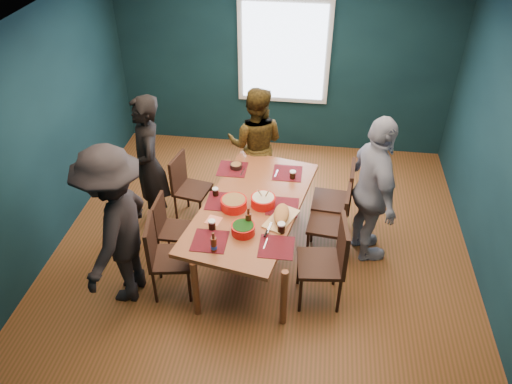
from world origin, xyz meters
TOP-DOWN VIEW (x-y plane):
  - room at (0.00, 0.27)m, footprint 5.01×5.01m
  - dining_table at (-0.09, -0.21)m, footprint 1.41×2.22m
  - chair_left_far at (-1.04, 0.45)m, footprint 0.48×0.48m
  - chair_left_mid at (-1.06, -0.32)m, footprint 0.38×0.38m
  - chair_left_near at (-0.96, -0.87)m, footprint 0.50×0.50m
  - chair_right_far at (0.90, 0.35)m, footprint 0.49×0.49m
  - chair_right_mid at (0.85, -0.07)m, footprint 0.48×0.48m
  - chair_right_near at (0.80, -0.75)m, footprint 0.51×0.51m
  - person_far_left at (-1.41, 0.24)m, footprint 0.66×0.77m
  - person_back at (-0.23, 1.07)m, footprint 0.80×0.64m
  - person_right at (1.23, 0.04)m, footprint 0.74×1.15m
  - person_near_left at (-1.37, -0.95)m, footprint 0.76×1.23m
  - bowl_salad at (-0.28, -0.30)m, footprint 0.29×0.29m
  - bowl_dumpling at (0.03, -0.20)m, footprint 0.27×0.27m
  - bowl_herbs at (-0.12, -0.70)m, footprint 0.25×0.25m
  - cutting_board at (0.25, -0.43)m, footprint 0.39×0.59m
  - small_bowl at (-0.39, 0.49)m, footprint 0.15×0.15m
  - beer_bottle_a at (-0.36, -1.01)m, footprint 0.06×0.06m
  - beer_bottle_b at (-0.07, -0.61)m, footprint 0.07×0.07m
  - cola_glass_a at (-0.45, -0.68)m, footprint 0.08×0.08m
  - cola_glass_b at (0.27, -0.64)m, footprint 0.08×0.08m
  - cola_glass_c at (0.32, 0.36)m, footprint 0.07×0.07m
  - cola_glass_d at (-0.53, -0.10)m, footprint 0.07×0.07m
  - napkin_a at (0.25, -0.12)m, footprint 0.17×0.17m
  - napkin_b at (-0.46, -0.55)m, footprint 0.18×0.18m
  - napkin_c at (0.28, -0.94)m, footprint 0.18×0.18m

SIDE VIEW (x-z plane):
  - chair_left_mid at x=-1.06m, z-range 0.07..0.89m
  - chair_left_far at x=-1.04m, z-range 0.07..0.97m
  - chair_left_near at x=-0.96m, z-range 0.08..1.03m
  - chair_right_mid at x=0.85m, z-range 0.08..1.04m
  - chair_right_far at x=0.90m, z-range 0.08..1.09m
  - chair_right_near at x=0.80m, z-range 0.09..1.12m
  - dining_table at x=-0.09m, z-range 0.32..1.10m
  - napkin_a at x=0.25m, z-range 0.78..0.79m
  - napkin_b at x=-0.46m, z-range 0.78..0.79m
  - napkin_c at x=0.28m, z-range 0.78..0.79m
  - person_back at x=-0.23m, z-range 0.00..1.60m
  - small_bowl at x=-0.39m, z-range 0.78..0.85m
  - cola_glass_d at x=-0.53m, z-range 0.79..0.89m
  - cola_glass_c at x=0.32m, z-range 0.79..0.89m
  - cutting_board at x=0.25m, z-range 0.78..0.90m
  - bowl_herbs at x=-0.12m, z-range 0.79..0.89m
  - cola_glass_a at x=-0.45m, z-range 0.79..0.90m
  - bowl_dumpling at x=0.03m, z-range 0.72..0.97m
  - cola_glass_b at x=0.27m, z-range 0.79..0.90m
  - bowl_salad at x=-0.28m, z-range 0.79..0.91m
  - beer_bottle_a at x=-0.36m, z-range 0.75..0.98m
  - beer_bottle_b at x=-0.07m, z-range 0.75..1.01m
  - person_far_left at x=-1.41m, z-range 0.00..1.79m
  - person_right at x=1.23m, z-range 0.00..1.82m
  - person_near_left at x=-1.37m, z-range 0.00..1.84m
  - room at x=0.00m, z-range 0.01..2.73m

